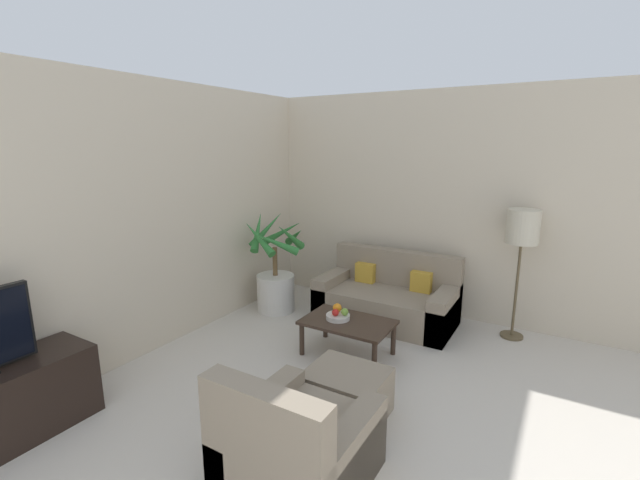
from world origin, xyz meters
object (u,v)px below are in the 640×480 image
(orange_fruit, at_px, (337,308))
(ottoman, at_px, (346,393))
(apple_green, at_px, (345,312))
(armchair, at_px, (297,448))
(sofa_loveseat, at_px, (387,299))
(floor_lamp, at_px, (522,232))
(apple_red, at_px, (335,312))
(fruit_bowl, at_px, (338,317))
(coffee_table, at_px, (348,325))
(potted_palm, at_px, (276,277))

(orange_fruit, bearing_deg, ottoman, -57.60)
(apple_green, bearing_deg, armchair, -71.98)
(sofa_loveseat, distance_m, ottoman, 1.94)
(floor_lamp, bearing_deg, apple_red, -138.07)
(sofa_loveseat, bearing_deg, fruit_bowl, -96.51)
(sofa_loveseat, height_order, apple_red, sofa_loveseat)
(sofa_loveseat, xyz_separation_m, coffee_table, (-0.01, -1.01, 0.05))
(floor_lamp, distance_m, coffee_table, 2.07)
(coffee_table, xyz_separation_m, ottoman, (0.44, -0.88, -0.13))
(fruit_bowl, bearing_deg, floor_lamp, 41.13)
(apple_red, xyz_separation_m, orange_fruit, (-0.03, 0.10, 0.01))
(coffee_table, xyz_separation_m, apple_red, (-0.11, -0.05, 0.13))
(floor_lamp, xyz_separation_m, orange_fruit, (-1.52, -1.24, -0.73))
(coffee_table, bearing_deg, fruit_bowl, -174.98)
(potted_palm, height_order, sofa_loveseat, potted_palm)
(floor_lamp, xyz_separation_m, coffee_table, (-1.37, -1.28, -0.87))
(armchair, xyz_separation_m, ottoman, (-0.07, 0.79, -0.08))
(fruit_bowl, xyz_separation_m, ottoman, (0.55, -0.87, -0.20))
(apple_red, xyz_separation_m, armchair, (0.62, -1.62, -0.18))
(orange_fruit, bearing_deg, floor_lamp, 39.18)
(floor_lamp, xyz_separation_m, armchair, (-0.87, -2.95, -0.92))
(coffee_table, bearing_deg, floor_lamp, 43.08)
(floor_lamp, bearing_deg, orange_fruit, -140.82)
(fruit_bowl, relative_size, armchair, 0.28)
(potted_palm, height_order, coffee_table, potted_palm)
(potted_palm, distance_m, ottoman, 2.30)
(floor_lamp, height_order, orange_fruit, floor_lamp)
(fruit_bowl, distance_m, apple_green, 0.09)
(apple_green, bearing_deg, orange_fruit, 159.55)
(apple_red, bearing_deg, potted_palm, 152.19)
(armchair, bearing_deg, ottoman, 94.75)
(sofa_loveseat, xyz_separation_m, fruit_bowl, (-0.12, -1.02, 0.12))
(sofa_loveseat, xyz_separation_m, apple_red, (-0.12, -1.06, 0.18))
(potted_palm, bearing_deg, apple_red, -27.81)
(fruit_bowl, height_order, ottoman, fruit_bowl)
(coffee_table, relative_size, ottoman, 1.46)
(fruit_bowl, bearing_deg, potted_palm, 153.89)
(orange_fruit, bearing_deg, fruit_bowl, -54.81)
(coffee_table, xyz_separation_m, orange_fruit, (-0.15, 0.05, 0.14))
(potted_palm, relative_size, sofa_loveseat, 0.79)
(sofa_loveseat, height_order, floor_lamp, floor_lamp)
(apple_green, height_order, ottoman, apple_green)
(sofa_loveseat, bearing_deg, apple_green, -92.81)
(ottoman, bearing_deg, sofa_loveseat, 102.83)
(apple_green, bearing_deg, floor_lamp, 42.11)
(floor_lamp, bearing_deg, fruit_bowl, -138.87)
(floor_lamp, xyz_separation_m, ottoman, (-0.93, -2.16, -1.00))
(fruit_bowl, distance_m, orange_fruit, 0.10)
(apple_red, distance_m, orange_fruit, 0.10)
(apple_red, xyz_separation_m, apple_green, (0.07, 0.06, 0.00))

